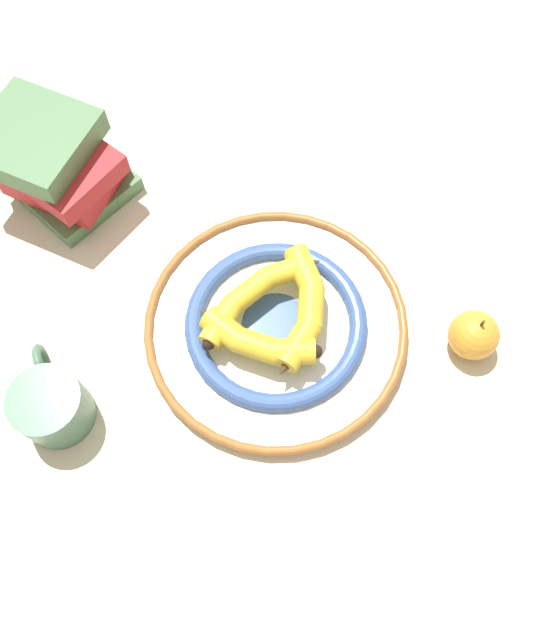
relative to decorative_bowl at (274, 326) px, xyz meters
The scene contains 8 objects.
ground_plane 0.02m from the decorative_bowl, behind, with size 2.80×2.80×0.00m, color beige.
decorative_bowl is the anchor object (origin of this frame).
banana_a 0.06m from the decorative_bowl, 115.84° to the left, with size 0.15×0.13×0.04m.
banana_b 0.06m from the decorative_bowl, 107.63° to the right, with size 0.17×0.14×0.04m.
banana_c 0.06m from the decorative_bowl, ahead, with size 0.08×0.21×0.03m.
book_stack 0.42m from the decorative_bowl, 23.88° to the left, with size 0.23×0.22×0.14m.
coffee_mug 0.32m from the decorative_bowl, 83.27° to the left, with size 0.14×0.10×0.08m.
apple 0.28m from the decorative_bowl, 124.51° to the right, with size 0.07×0.07×0.08m.
Camera 1 is at (-0.29, 0.18, 0.83)m, focal length 35.00 mm.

